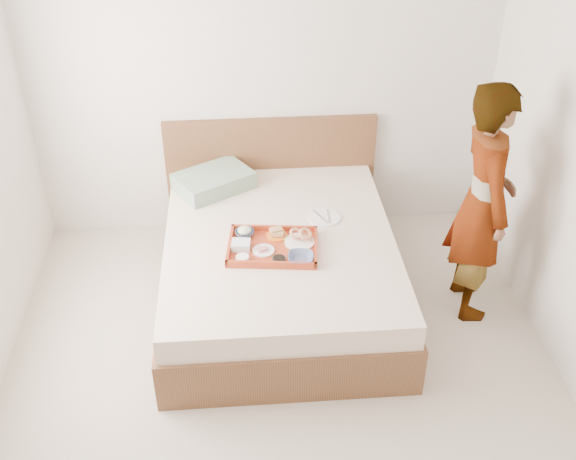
% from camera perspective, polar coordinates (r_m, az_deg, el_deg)
% --- Properties ---
extents(ground, '(3.50, 4.00, 0.01)m').
position_cam_1_polar(ground, '(4.28, -0.29, -14.14)').
color(ground, beige).
rests_on(ground, ground).
extents(wall_back, '(3.50, 0.01, 2.60)m').
position_cam_1_polar(wall_back, '(5.20, -2.06, 12.77)').
color(wall_back, silver).
rests_on(wall_back, ground).
extents(bed, '(1.65, 2.00, 0.53)m').
position_cam_1_polar(bed, '(4.84, -0.69, -3.13)').
color(bed, brown).
rests_on(bed, ground).
extents(headboard, '(1.65, 0.06, 0.95)m').
position_cam_1_polar(headboard, '(5.53, -1.41, 4.70)').
color(headboard, brown).
rests_on(headboard, ground).
extents(pillow, '(0.65, 0.59, 0.13)m').
position_cam_1_polar(pillow, '(5.22, -6.15, 4.05)').
color(pillow, '#97B497').
rests_on(pillow, bed).
extents(tray, '(0.63, 0.49, 0.05)m').
position_cam_1_polar(tray, '(4.55, -1.27, -1.36)').
color(tray, '#AB3111').
rests_on(tray, bed).
extents(prawn_plate, '(0.22, 0.22, 0.01)m').
position_cam_1_polar(prawn_plate, '(4.60, 0.97, -0.98)').
color(prawn_plate, white).
rests_on(prawn_plate, tray).
extents(navy_bowl_big, '(0.18, 0.18, 0.04)m').
position_cam_1_polar(navy_bowl_big, '(4.43, 1.05, -2.31)').
color(navy_bowl_big, navy).
rests_on(navy_bowl_big, tray).
extents(sauce_dish, '(0.09, 0.09, 0.03)m').
position_cam_1_polar(sauce_dish, '(4.42, -0.76, -2.48)').
color(sauce_dish, black).
rests_on(sauce_dish, tray).
extents(meat_plate, '(0.16, 0.16, 0.01)m').
position_cam_1_polar(meat_plate, '(4.52, -2.04, -1.71)').
color(meat_plate, white).
rests_on(meat_plate, tray).
extents(bread_plate, '(0.16, 0.16, 0.01)m').
position_cam_1_polar(bread_plate, '(4.66, -0.92, -0.46)').
color(bread_plate, orange).
rests_on(bread_plate, tray).
extents(salad_bowl, '(0.14, 0.14, 0.04)m').
position_cam_1_polar(salad_bowl, '(4.66, -3.60, -0.26)').
color(salad_bowl, navy).
rests_on(salad_bowl, tray).
extents(plastic_tub, '(0.13, 0.11, 0.05)m').
position_cam_1_polar(plastic_tub, '(4.54, -3.91, -1.25)').
color(plastic_tub, silver).
rests_on(plastic_tub, tray).
extents(cheese_round, '(0.09, 0.09, 0.03)m').
position_cam_1_polar(cheese_round, '(4.44, -3.78, -2.34)').
color(cheese_round, white).
rests_on(cheese_round, tray).
extents(dinner_plate, '(0.27, 0.27, 0.01)m').
position_cam_1_polar(dinner_plate, '(4.88, 3.01, 1.07)').
color(dinner_plate, white).
rests_on(dinner_plate, bed).
extents(person, '(0.41, 0.62, 1.66)m').
position_cam_1_polar(person, '(4.65, 15.77, 2.14)').
color(person, white).
rests_on(person, ground).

